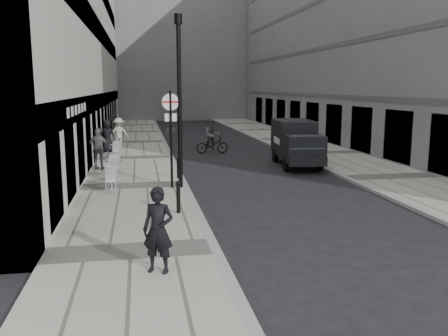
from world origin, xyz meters
The scene contains 19 objects.
ground centered at (0.00, 0.00, 0.00)m, with size 120.00×120.00×0.00m, color black.
sidewalk centered at (-2.00, 18.00, 0.06)m, with size 4.00×60.00×0.12m, color #A9A399.
far_sidewalk centered at (9.00, 18.00, 0.06)m, with size 4.00×60.00×0.12m, color #A9A399.
building_left centered at (-6.00, 24.50, 9.00)m, with size 4.00×45.00×18.00m, color beige.
building_right centered at (14.00, 24.50, 10.00)m, with size 6.00×45.00×20.00m, color slate.
building_far centered at (1.50, 56.00, 11.00)m, with size 24.00×16.00×22.00m, color slate.
walking_man centered at (-1.39, 1.27, 1.02)m, with size 0.66×0.43×1.81m, color black.
sign_post centered at (-0.54, 9.69, 2.48)m, with size 0.63×0.10×3.68m.
lamppost centered at (-0.20, 9.71, 3.70)m, with size 0.29×0.29×6.44m.
bollard_near centered at (-0.60, 5.91, 0.58)m, with size 0.12×0.12×0.93m, color black.
bollard_far centered at (-0.15, 11.51, 0.53)m, with size 0.11×0.11×0.82m, color black.
panel_van centered at (6.02, 14.46, 1.27)m, with size 2.27×4.96×2.26m.
cyclist centered at (2.55, 19.70, 0.80)m, with size 1.91×0.72×2.06m.
pedestrian_a centered at (-3.60, 14.27, 1.10)m, with size 1.15×0.48×1.96m, color slate.
pedestrian_b centered at (-2.99, 21.98, 1.08)m, with size 1.24×0.71×1.92m, color #B0ADA3.
pedestrian_c centered at (-3.60, 20.45, 1.07)m, with size 0.93×0.60×1.89m, color black.
cafe_table_near centered at (-2.80, 9.65, 0.57)m, with size 0.69×1.55×0.88m.
cafe_table_mid centered at (-2.80, 11.59, 0.62)m, with size 0.77×1.73×0.99m.
cafe_table_far centered at (-2.99, 18.05, 0.55)m, with size 0.66×1.50×0.85m.
Camera 1 is at (-1.71, -8.23, 3.94)m, focal length 38.00 mm.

